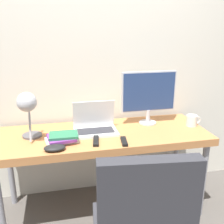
{
  "coord_description": "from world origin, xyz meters",
  "views": [
    {
      "loc": [
        -0.35,
        -1.62,
        1.54
      ],
      "look_at": [
        0.07,
        0.28,
        0.91
      ],
      "focal_mm": 42.0,
      "sensor_mm": 36.0,
      "label": 1
    }
  ],
  "objects_px": {
    "monitor": "(149,94)",
    "book_stack": "(62,138)",
    "desk_lamp": "(28,107)",
    "mug": "(192,120)",
    "laptop": "(95,126)",
    "game_controller": "(55,148)"
  },
  "relations": [
    {
      "from": "monitor",
      "to": "mug",
      "type": "bearing_deg",
      "value": -21.94
    },
    {
      "from": "book_stack",
      "to": "mug",
      "type": "height_order",
      "value": "mug"
    },
    {
      "from": "laptop",
      "to": "monitor",
      "type": "height_order",
      "value": "monitor"
    },
    {
      "from": "book_stack",
      "to": "game_controller",
      "type": "height_order",
      "value": "book_stack"
    },
    {
      "from": "monitor",
      "to": "desk_lamp",
      "type": "relative_size",
      "value": 1.25
    },
    {
      "from": "monitor",
      "to": "laptop",
      "type": "bearing_deg",
      "value": -168.95
    },
    {
      "from": "desk_lamp",
      "to": "game_controller",
      "type": "relative_size",
      "value": 2.59
    },
    {
      "from": "monitor",
      "to": "desk_lamp",
      "type": "bearing_deg",
      "value": -167.89
    },
    {
      "from": "mug",
      "to": "game_controller",
      "type": "height_order",
      "value": "mug"
    },
    {
      "from": "laptop",
      "to": "book_stack",
      "type": "relative_size",
      "value": 1.33
    },
    {
      "from": "monitor",
      "to": "game_controller",
      "type": "relative_size",
      "value": 3.23
    },
    {
      "from": "desk_lamp",
      "to": "monitor",
      "type": "bearing_deg",
      "value": 12.11
    },
    {
      "from": "book_stack",
      "to": "mug",
      "type": "distance_m",
      "value": 1.11
    },
    {
      "from": "laptop",
      "to": "mug",
      "type": "distance_m",
      "value": 0.84
    },
    {
      "from": "monitor",
      "to": "book_stack",
      "type": "bearing_deg",
      "value": -162.04
    },
    {
      "from": "desk_lamp",
      "to": "mug",
      "type": "xyz_separation_m",
      "value": [
        1.33,
        0.07,
        -0.23
      ]
    },
    {
      "from": "desk_lamp",
      "to": "game_controller",
      "type": "xyz_separation_m",
      "value": [
        0.17,
        -0.17,
        -0.26
      ]
    },
    {
      "from": "monitor",
      "to": "desk_lamp",
      "type": "xyz_separation_m",
      "value": [
        -0.98,
        -0.21,
        0.01
      ]
    },
    {
      "from": "laptop",
      "to": "monitor",
      "type": "xyz_separation_m",
      "value": [
        0.48,
        0.09,
        0.21
      ]
    },
    {
      "from": "book_stack",
      "to": "game_controller",
      "type": "relative_size",
      "value": 1.72
    },
    {
      "from": "laptop",
      "to": "game_controller",
      "type": "distance_m",
      "value": 0.43
    },
    {
      "from": "mug",
      "to": "laptop",
      "type": "bearing_deg",
      "value": 176.79
    }
  ]
}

